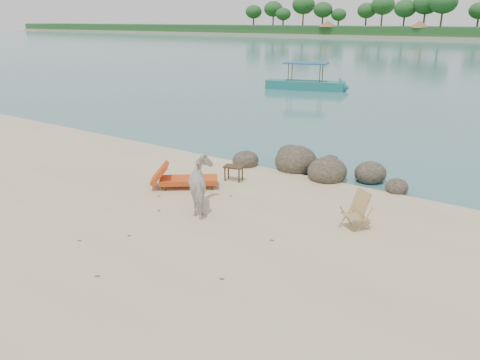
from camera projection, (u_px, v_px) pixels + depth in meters
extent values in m
ellipsoid|color=#322B21|center=(246.00, 161.00, 17.10)|extent=(0.93, 1.03, 0.70)
ellipsoid|color=#322B21|center=(296.00, 162.00, 16.69)|extent=(1.46, 1.60, 1.09)
ellipsoid|color=#322B21|center=(327.00, 173.00, 15.64)|extent=(1.29, 1.42, 0.97)
ellipsoid|color=#322B21|center=(370.00, 174.00, 15.63)|extent=(1.04, 1.14, 0.78)
ellipsoid|color=#322B21|center=(396.00, 188.00, 14.51)|extent=(0.70, 0.78, 0.53)
ellipsoid|color=#322B21|center=(290.00, 155.00, 17.93)|extent=(0.93, 1.02, 0.70)
ellipsoid|color=#322B21|center=(330.00, 162.00, 17.24)|extent=(0.60, 0.66, 0.45)
imported|color=silver|center=(203.00, 186.00, 12.94)|extent=(1.74, 1.75, 1.43)
plane|color=brown|center=(216.00, 185.00, 15.12)|extent=(0.14, 0.14, 0.00)
plane|color=brown|center=(159.00, 197.00, 14.10)|extent=(0.11, 0.11, 0.00)
plane|color=brown|center=(159.00, 212.00, 13.03)|extent=(0.11, 0.11, 0.00)
plane|color=brown|center=(129.00, 237.00, 11.52)|extent=(0.10, 0.10, 0.00)
plane|color=brown|center=(222.00, 280.00, 9.61)|extent=(0.12, 0.12, 0.00)
plane|color=brown|center=(210.00, 180.00, 15.61)|extent=(0.13, 0.13, 0.00)
plane|color=brown|center=(97.00, 277.00, 9.72)|extent=(0.14, 0.14, 0.00)
plane|color=brown|center=(80.00, 242.00, 11.27)|extent=(0.13, 0.13, 0.00)
plane|color=brown|center=(272.00, 241.00, 11.29)|extent=(0.12, 0.12, 0.00)
plane|color=brown|center=(231.00, 197.00, 14.11)|extent=(0.13, 0.13, 0.00)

